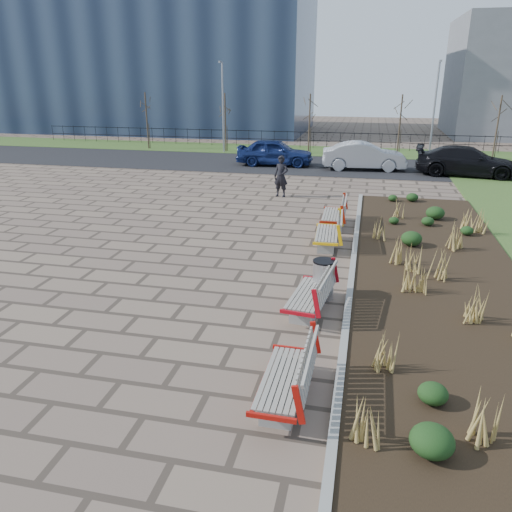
% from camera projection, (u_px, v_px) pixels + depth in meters
% --- Properties ---
extents(ground, '(120.00, 120.00, 0.00)m').
position_uv_depth(ground, '(157.00, 337.00, 10.64)').
color(ground, brown).
rests_on(ground, ground).
extents(planting_bed, '(4.50, 18.00, 0.10)m').
position_uv_depth(planting_bed, '(437.00, 273.00, 13.93)').
color(planting_bed, black).
rests_on(planting_bed, ground).
extents(planting_curb, '(0.16, 18.00, 0.15)m').
position_uv_depth(planting_curb, '(353.00, 266.00, 14.40)').
color(planting_curb, gray).
rests_on(planting_curb, ground).
extents(grass_verge_far, '(80.00, 5.00, 0.04)m').
position_uv_depth(grass_verge_far, '(311.00, 151.00, 36.30)').
color(grass_verge_far, '#33511E').
rests_on(grass_verge_far, ground).
extents(road, '(80.00, 7.00, 0.02)m').
position_uv_depth(road, '(299.00, 165.00, 30.80)').
color(road, black).
rests_on(road, ground).
extents(bench_a, '(0.93, 2.11, 1.00)m').
position_uv_depth(bench_a, '(284.00, 375.00, 8.42)').
color(bench_a, '#B5130C').
rests_on(bench_a, ground).
extents(bench_b, '(1.15, 2.19, 1.00)m').
position_uv_depth(bench_b, '(309.00, 292.00, 11.65)').
color(bench_b, '#B70C18').
rests_on(bench_b, ground).
extents(bench_c, '(0.99, 2.14, 1.00)m').
position_uv_depth(bench_c, '(327.00, 232.00, 16.09)').
color(bench_c, yellow).
rests_on(bench_c, ground).
extents(bench_d, '(0.93, 2.11, 1.00)m').
position_uv_depth(bench_d, '(333.00, 213.00, 18.28)').
color(bench_d, '#A31D0A').
rests_on(bench_d, ground).
extents(litter_bin, '(0.54, 0.54, 0.98)m').
position_uv_depth(litter_bin, '(323.00, 280.00, 12.36)').
color(litter_bin, '#B2B2B7').
rests_on(litter_bin, ground).
extents(pedestrian, '(0.77, 0.60, 1.86)m').
position_uv_depth(pedestrian, '(281.00, 176.00, 22.55)').
color(pedestrian, black).
rests_on(pedestrian, ground).
extents(car_blue, '(4.71, 2.09, 1.58)m').
position_uv_depth(car_blue, '(275.00, 152.00, 30.31)').
color(car_blue, navy).
rests_on(car_blue, road).
extents(car_silver, '(4.91, 2.10, 1.57)m').
position_uv_depth(car_silver, '(364.00, 156.00, 28.93)').
color(car_silver, '#9C9DA3').
rests_on(car_silver, road).
extents(car_black, '(5.66, 2.87, 1.57)m').
position_uv_depth(car_black, '(467.00, 161.00, 27.18)').
color(car_black, black).
rests_on(car_black, road).
extents(tree_a, '(1.40, 1.40, 4.00)m').
position_uv_depth(tree_a, '(147.00, 121.00, 36.69)').
color(tree_a, '#4C3D2D').
rests_on(tree_a, grass_verge_far).
extents(tree_b, '(1.40, 1.40, 4.00)m').
position_uv_depth(tree_b, '(225.00, 122.00, 35.46)').
color(tree_b, '#4C3D2D').
rests_on(tree_b, grass_verge_far).
extents(tree_c, '(1.40, 1.40, 4.00)m').
position_uv_depth(tree_c, '(309.00, 124.00, 34.23)').
color(tree_c, '#4C3D2D').
rests_on(tree_c, grass_verge_far).
extents(tree_d, '(1.40, 1.40, 4.00)m').
position_uv_depth(tree_d, '(400.00, 126.00, 33.00)').
color(tree_d, '#4C3D2D').
rests_on(tree_d, grass_verge_far).
extents(tree_e, '(1.40, 1.40, 4.00)m').
position_uv_depth(tree_e, '(497.00, 128.00, 31.77)').
color(tree_e, '#4C3D2D').
rests_on(tree_e, grass_verge_far).
extents(lamp_west, '(0.24, 0.60, 6.00)m').
position_uv_depth(lamp_west, '(223.00, 108.00, 34.66)').
color(lamp_west, gray).
rests_on(lamp_west, grass_verge_far).
extents(lamp_east, '(0.24, 0.60, 6.00)m').
position_uv_depth(lamp_east, '(434.00, 111.00, 31.78)').
color(lamp_east, gray).
rests_on(lamp_east, grass_verge_far).
extents(railing_fence, '(44.00, 0.10, 1.20)m').
position_uv_depth(railing_fence, '(313.00, 140.00, 37.46)').
color(railing_fence, black).
rests_on(railing_fence, grass_verge_far).
extents(building_glass, '(40.00, 14.00, 15.00)m').
position_uv_depth(building_glass, '(106.00, 50.00, 49.23)').
color(building_glass, '#192338').
rests_on(building_glass, ground).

